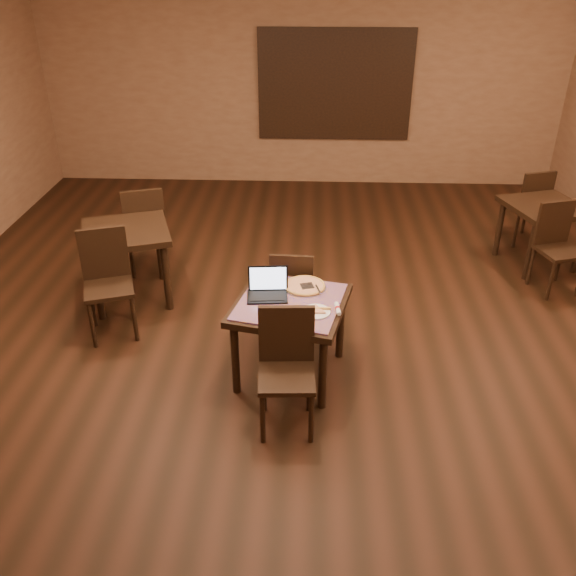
{
  "coord_description": "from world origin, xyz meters",
  "views": [
    {
      "loc": [
        0.19,
        -4.64,
        3.42
      ],
      "look_at": [
        -0.0,
        -0.1,
        0.85
      ],
      "focal_mm": 38.0,
      "sensor_mm": 36.0,
      "label": 1
    }
  ],
  "objects_px": {
    "tiled_table": "(290,311)",
    "laptop": "(268,288)",
    "pizza_pan": "(305,287)",
    "chair_main_near": "(287,362)",
    "other_table_b": "(127,241)",
    "other_table_a_chair_near": "(557,242)",
    "other_table_b_chair_near": "(107,276)",
    "chair_main_far": "(292,289)",
    "other_table_b_chair_far": "(145,225)",
    "other_table_a": "(543,215)",
    "other_table_a_chair_far": "(529,203)"
  },
  "relations": [
    {
      "from": "laptop",
      "to": "other_table_b",
      "type": "bearing_deg",
      "value": 138.15
    },
    {
      "from": "laptop",
      "to": "chair_main_near",
      "type": "bearing_deg",
      "value": -79.66
    },
    {
      "from": "other_table_a",
      "to": "other_table_b_chair_far",
      "type": "distance_m",
      "value": 4.67
    },
    {
      "from": "other_table_a_chair_near",
      "to": "other_table_b_chair_far",
      "type": "xyz_separation_m",
      "value": [
        -4.63,
        0.17,
        0.04
      ]
    },
    {
      "from": "other_table_a_chair_far",
      "to": "other_table_b_chair_far",
      "type": "height_order",
      "value": "other_table_b_chair_far"
    },
    {
      "from": "other_table_a",
      "to": "other_table_b_chair_far",
      "type": "height_order",
      "value": "other_table_b_chair_far"
    },
    {
      "from": "laptop",
      "to": "other_table_a",
      "type": "distance_m",
      "value": 3.82
    },
    {
      "from": "pizza_pan",
      "to": "chair_main_far",
      "type": "bearing_deg",
      "value": 108.31
    },
    {
      "from": "other_table_a_chair_near",
      "to": "laptop",
      "type": "bearing_deg",
      "value": -168.9
    },
    {
      "from": "chair_main_near",
      "to": "other_table_b_chair_near",
      "type": "bearing_deg",
      "value": 141.69
    },
    {
      "from": "other_table_a",
      "to": "laptop",
      "type": "bearing_deg",
      "value": -161.32
    },
    {
      "from": "other_table_b_chair_far",
      "to": "laptop",
      "type": "bearing_deg",
      "value": 111.9
    },
    {
      "from": "other_table_a_chair_far",
      "to": "other_table_b",
      "type": "distance_m",
      "value": 4.98
    },
    {
      "from": "chair_main_far",
      "to": "other_table_a",
      "type": "xyz_separation_m",
      "value": [
        2.9,
        1.71,
        0.11
      ]
    },
    {
      "from": "pizza_pan",
      "to": "chair_main_near",
      "type": "bearing_deg",
      "value": -98.32
    },
    {
      "from": "laptop",
      "to": "other_table_b",
      "type": "xyz_separation_m",
      "value": [
        -1.58,
        1.19,
        -0.14
      ]
    },
    {
      "from": "laptop",
      "to": "other_table_b_chair_far",
      "type": "bearing_deg",
      "value": 125.65
    },
    {
      "from": "chair_main_far",
      "to": "laptop",
      "type": "bearing_deg",
      "value": 72.6
    },
    {
      "from": "chair_main_near",
      "to": "other_table_a_chair_near",
      "type": "height_order",
      "value": "chair_main_near"
    },
    {
      "from": "laptop",
      "to": "pizza_pan",
      "type": "xyz_separation_m",
      "value": [
        0.32,
        0.13,
        -0.06
      ]
    },
    {
      "from": "tiled_table",
      "to": "other_table_b",
      "type": "distance_m",
      "value": 2.2
    },
    {
      "from": "chair_main_far",
      "to": "other_table_a_chair_far",
      "type": "xyz_separation_m",
      "value": [
        2.93,
        2.29,
        0.03
      ]
    },
    {
      "from": "laptop",
      "to": "other_table_a_chair_near",
      "type": "relative_size",
      "value": 0.37
    },
    {
      "from": "other_table_a_chair_far",
      "to": "other_table_b_chair_near",
      "type": "xyz_separation_m",
      "value": [
        -4.74,
        -2.24,
        0.04
      ]
    },
    {
      "from": "tiled_table",
      "to": "chair_main_near",
      "type": "height_order",
      "value": "chair_main_near"
    },
    {
      "from": "laptop",
      "to": "other_table_a_chair_far",
      "type": "height_order",
      "value": "laptop"
    },
    {
      "from": "laptop",
      "to": "other_table_b",
      "type": "relative_size",
      "value": 0.33
    },
    {
      "from": "chair_main_near",
      "to": "other_table_a",
      "type": "height_order",
      "value": "chair_main_near"
    },
    {
      "from": "chair_main_near",
      "to": "pizza_pan",
      "type": "relative_size",
      "value": 2.68
    },
    {
      "from": "tiled_table",
      "to": "laptop",
      "type": "relative_size",
      "value": 3.03
    },
    {
      "from": "chair_main_far",
      "to": "other_table_a_chair_near",
      "type": "distance_m",
      "value": 3.09
    },
    {
      "from": "tiled_table",
      "to": "other_table_b_chair_near",
      "type": "height_order",
      "value": "other_table_b_chair_near"
    },
    {
      "from": "chair_main_near",
      "to": "other_table_b",
      "type": "bearing_deg",
      "value": 130.05
    },
    {
      "from": "tiled_table",
      "to": "pizza_pan",
      "type": "distance_m",
      "value": 0.29
    },
    {
      "from": "other_table_a_chair_near",
      "to": "other_table_b_chair_near",
      "type": "distance_m",
      "value": 4.81
    },
    {
      "from": "tiled_table",
      "to": "other_table_a",
      "type": "xyz_separation_m",
      "value": [
        2.9,
        2.33,
        -0.02
      ]
    },
    {
      "from": "chair_main_near",
      "to": "other_table_a_chair_far",
      "type": "bearing_deg",
      "value": 47.29
    },
    {
      "from": "tiled_table",
      "to": "other_table_b_chair_near",
      "type": "bearing_deg",
      "value": 172.65
    },
    {
      "from": "chair_main_far",
      "to": "other_table_b_chair_near",
      "type": "bearing_deg",
      "value": 1.75
    },
    {
      "from": "other_table_a",
      "to": "other_table_b_chair_near",
      "type": "bearing_deg",
      "value": -177.59
    },
    {
      "from": "other_table_a",
      "to": "other_table_b_chair_near",
      "type": "distance_m",
      "value": 4.99
    },
    {
      "from": "other_table_b",
      "to": "other_table_b_chair_far",
      "type": "relative_size",
      "value": 1.05
    },
    {
      "from": "other_table_b_chair_near",
      "to": "other_table_b_chair_far",
      "type": "distance_m",
      "value": 1.25
    },
    {
      "from": "tiled_table",
      "to": "laptop",
      "type": "xyz_separation_m",
      "value": [
        -0.2,
        0.11,
        0.16
      ]
    },
    {
      "from": "other_table_b",
      "to": "laptop",
      "type": "bearing_deg",
      "value": -55.6
    },
    {
      "from": "other_table_b_chair_far",
      "to": "other_table_b_chair_near",
      "type": "bearing_deg",
      "value": 68.59
    },
    {
      "from": "tiled_table",
      "to": "laptop",
      "type": "distance_m",
      "value": 0.28
    },
    {
      "from": "chair_main_near",
      "to": "other_table_b",
      "type": "height_order",
      "value": "chair_main_near"
    },
    {
      "from": "chair_main_near",
      "to": "pizza_pan",
      "type": "distance_m",
      "value": 0.88
    },
    {
      "from": "chair_main_near",
      "to": "laptop",
      "type": "height_order",
      "value": "chair_main_near"
    }
  ]
}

